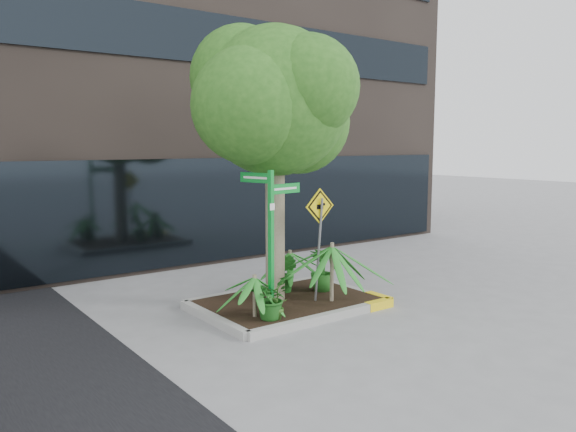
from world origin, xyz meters
TOP-DOWN VIEW (x-y plane):
  - ground at (0.00, 0.00)m, footprint 80.00×80.00m
  - planter at (0.23, 0.27)m, footprint 3.35×2.36m
  - tree at (0.02, 0.48)m, footprint 3.47×3.08m
  - palm_front at (0.80, -0.26)m, footprint 1.24×1.24m
  - palm_left at (-0.88, -0.21)m, footprint 0.81×0.81m
  - palm_back at (0.79, 1.02)m, footprint 0.86×0.86m
  - shrub_a at (-0.73, -0.45)m, footprint 0.89×0.89m
  - shrub_b at (1.14, 0.42)m, footprint 0.67×0.67m
  - shrub_c at (-0.65, -0.55)m, footprint 0.49×0.49m
  - shrub_d at (0.49, 0.72)m, footprint 0.51×0.51m
  - street_sign_post at (-0.56, -0.24)m, footprint 0.86×0.76m
  - cattle_sign at (0.56, -0.18)m, footprint 0.65×0.22m

SIDE VIEW (x-z plane):
  - ground at x=0.00m, z-range 0.00..0.00m
  - planter at x=0.23m, z-range 0.03..0.18m
  - shrub_c at x=-0.65m, z-range 0.15..0.82m
  - shrub_a at x=-0.73m, z-range 0.15..0.89m
  - shrub_d at x=0.49m, z-range 0.15..0.93m
  - shrub_b at x=1.14m, z-range 0.15..1.00m
  - palm_left at x=-0.88m, z-range 0.37..1.28m
  - palm_back at x=0.79m, z-range 0.39..1.34m
  - palm_front at x=0.80m, z-range 0.49..1.86m
  - cattle_sign at x=0.56m, z-range 0.52..2.63m
  - street_sign_post at x=-0.56m, z-range 0.31..2.93m
  - tree at x=0.02m, z-range 1.20..6.40m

